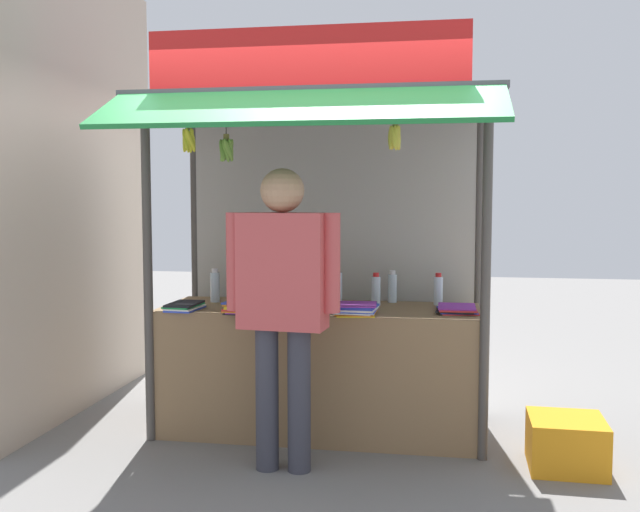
{
  "coord_description": "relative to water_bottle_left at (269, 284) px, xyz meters",
  "views": [
    {
      "loc": [
        0.79,
        -4.74,
        1.6
      ],
      "look_at": [
        0.0,
        0.0,
        1.21
      ],
      "focal_mm": 40.07,
      "sensor_mm": 36.0,
      "label": 1
    }
  ],
  "objects": [
    {
      "name": "ground_plane",
      "position": [
        0.37,
        -0.05,
        -1.01
      ],
      "size": [
        20.0,
        20.0,
        0.0
      ],
      "primitive_type": "plane",
      "color": "slate"
    },
    {
      "name": "stall_counter",
      "position": [
        0.37,
        -0.05,
        -0.58
      ],
      "size": [
        2.15,
        0.75,
        0.86
      ],
      "primitive_type": "cube",
      "color": "olive",
      "rests_on": "ground"
    },
    {
      "name": "stall_structure",
      "position": [
        0.37,
        0.09,
        0.59
      ],
      "size": [
        2.35,
        1.65,
        2.61
      ],
      "color": "#4C4742",
      "rests_on": "ground"
    },
    {
      "name": "water_bottle_left",
      "position": [
        0.0,
        0.0,
        0.0
      ],
      "size": [
        0.09,
        0.09,
        0.32
      ],
      "color": "silver",
      "rests_on": "stall_counter"
    },
    {
      "name": "water_bottle_back_left",
      "position": [
        0.48,
        -0.0,
        -0.02
      ],
      "size": [
        0.07,
        0.07,
        0.27
      ],
      "color": "silver",
      "rests_on": "stall_counter"
    },
    {
      "name": "water_bottle_center",
      "position": [
        0.74,
        0.09,
        -0.04
      ],
      "size": [
        0.06,
        0.06,
        0.23
      ],
      "color": "silver",
      "rests_on": "stall_counter"
    },
    {
      "name": "water_bottle_far_left",
      "position": [
        -0.41,
        0.07,
        -0.04
      ],
      "size": [
        0.07,
        0.07,
        0.24
      ],
      "color": "silver",
      "rests_on": "stall_counter"
    },
    {
      "name": "water_bottle_mid_left",
      "position": [
        1.16,
        0.18,
        -0.04
      ],
      "size": [
        0.06,
        0.06,
        0.22
      ],
      "color": "silver",
      "rests_on": "stall_counter"
    },
    {
      "name": "water_bottle_right",
      "position": [
        0.84,
        0.26,
        -0.04
      ],
      "size": [
        0.06,
        0.06,
        0.23
      ],
      "color": "silver",
      "rests_on": "stall_counter"
    },
    {
      "name": "magazine_stack_mid_right",
      "position": [
        -0.08,
        -0.34,
        -0.11
      ],
      "size": [
        0.26,
        0.31,
        0.08
      ],
      "color": "black",
      "rests_on": "stall_counter"
    },
    {
      "name": "magazine_stack_front_left",
      "position": [
        1.29,
        -0.11,
        -0.13
      ],
      "size": [
        0.29,
        0.34,
        0.04
      ],
      "color": "red",
      "rests_on": "stall_counter"
    },
    {
      "name": "magazine_stack_front_right",
      "position": [
        0.65,
        -0.31,
        -0.11
      ],
      "size": [
        0.28,
        0.3,
        0.07
      ],
      "color": "yellow",
      "rests_on": "stall_counter"
    },
    {
      "name": "magazine_stack_back_right",
      "position": [
        -0.5,
        -0.31,
        -0.12
      ],
      "size": [
        0.22,
        0.32,
        0.05
      ],
      "color": "blue",
      "rests_on": "stall_counter"
    },
    {
      "name": "banana_bunch_inner_right",
      "position": [
        0.9,
        -0.53,
        0.95
      ],
      "size": [
        0.09,
        0.09,
        0.25
      ],
      "color": "#332D23"
    },
    {
      "name": "banana_bunch_inner_left",
      "position": [
        -0.38,
        -0.53,
        0.95
      ],
      "size": [
        0.11,
        0.11,
        0.25
      ],
      "color": "#332D23"
    },
    {
      "name": "banana_bunch_rightmost",
      "position": [
        -0.14,
        -0.53,
        0.89
      ],
      "size": [
        0.11,
        0.11,
        0.31
      ],
      "color": "#332D23"
    },
    {
      "name": "vendor_person",
      "position": [
        0.27,
        -0.79,
        0.06
      ],
      "size": [
        0.67,
        0.26,
        1.77
      ],
      "rotation": [
        0.0,
        0.0,
        -0.1
      ],
      "color": "#383842",
      "rests_on": "ground"
    },
    {
      "name": "plastic_crate",
      "position": [
        1.92,
        -0.49,
        -0.85
      ],
      "size": [
        0.44,
        0.44,
        0.3
      ],
      "primitive_type": "cube",
      "rotation": [
        0.0,
        0.0,
        -0.03
      ],
      "color": "orange",
      "rests_on": "ground"
    },
    {
      "name": "neighbour_wall",
      "position": [
        -1.57,
        0.25,
        0.68
      ],
      "size": [
        0.2,
        2.4,
        3.36
      ],
      "primitive_type": "cube",
      "color": "#BEAB97",
      "rests_on": "ground"
    }
  ]
}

